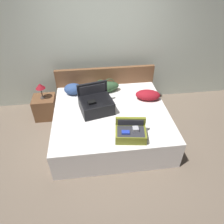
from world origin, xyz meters
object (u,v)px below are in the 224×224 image
hard_case_medium (131,133)px  pillow_center_head (73,89)px  hard_case_large (96,104)px  duffel_bag (105,87)px  table_lamp (40,87)px  bed (111,123)px  pillow_near_headboard (148,95)px  nightstand (45,107)px

hard_case_medium → pillow_center_head: size_ratio=1.38×
hard_case_large → duffel_bag: size_ratio=1.06×
pillow_center_head → table_lamp: table_lamp is taller
hard_case_large → bed: bearing=-29.3°
bed → pillow_near_headboard: bearing=22.1°
bed → hard_case_medium: hard_case_medium is taller
hard_case_medium → table_lamp: (-1.52, 1.37, 0.11)m
pillow_near_headboard → nightstand: 2.12m
hard_case_large → pillow_near_headboard: size_ratio=1.36×
duffel_bag → pillow_near_headboard: size_ratio=1.29×
bed → pillow_near_headboard: pillow_near_headboard is taller
hard_case_large → hard_case_medium: (0.48, -0.76, -0.05)m
duffel_bag → pillow_near_headboard: bearing=-24.9°
hard_case_large → table_lamp: bearing=136.9°
pillow_center_head → nightstand: bearing=179.7°
hard_case_medium → duffel_bag: 1.38m
bed → duffel_bag: size_ratio=3.36×
bed → pillow_center_head: pillow_center_head is taller
table_lamp → pillow_center_head: bearing=-0.3°
hard_case_medium → pillow_center_head: bearing=131.3°
bed → pillow_near_headboard: 0.89m
nightstand → pillow_center_head: bearing=-0.3°
bed → hard_case_medium: size_ratio=4.05×
pillow_center_head → nightstand: 0.74m
nightstand → table_lamp: (0.00, 0.00, 0.50)m
pillow_near_headboard → table_lamp: 2.09m
hard_case_large → hard_case_medium: size_ratio=1.28×
bed → nightstand: (-1.30, 0.69, -0.03)m
hard_case_medium → nightstand: bearing=146.1°
pillow_center_head → table_lamp: (-0.63, 0.00, 0.10)m
hard_case_large → pillow_center_head: bearing=111.7°
pillow_near_headboard → nightstand: bearing=169.3°
nightstand → hard_case_large: bearing=-30.5°
pillow_near_headboard → pillow_center_head: bearing=165.0°
pillow_center_head → nightstand: size_ratio=0.77×
hard_case_large → duffel_bag: (0.22, 0.60, -0.03)m
hard_case_large → pillow_near_headboard: bearing=0.1°
nightstand → duffel_bag: bearing=-0.8°
duffel_bag → pillow_near_headboard: (0.79, -0.37, -0.02)m
hard_case_medium → bed: bearing=116.0°
bed → hard_case_medium: bearing=-72.2°
table_lamp → pillow_near_headboard: bearing=-10.7°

